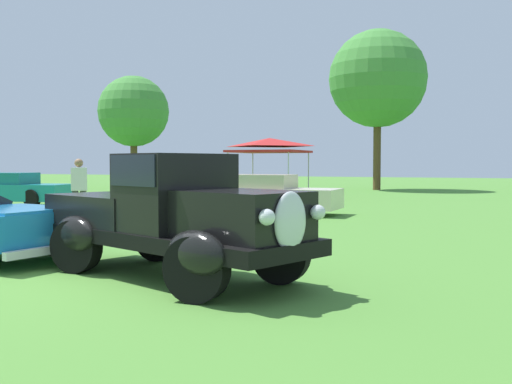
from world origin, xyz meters
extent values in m
plane|color=#4C8433|center=(0.00, 0.00, 0.00)|extent=(120.00, 120.00, 0.00)
cube|color=black|center=(0.75, 0.30, 0.56)|extent=(4.65, 2.93, 0.20)
cube|color=black|center=(1.98, -0.18, 0.94)|extent=(1.92, 1.61, 0.60)
ellipsoid|color=silver|center=(2.77, -0.48, 0.92)|extent=(0.34, 0.54, 0.68)
cube|color=black|center=(0.86, 0.25, 1.18)|extent=(1.48, 1.66, 1.04)
cube|color=black|center=(0.86, 0.25, 1.48)|extent=(1.40, 1.66, 0.40)
cube|color=black|center=(-0.42, 0.75, 0.86)|extent=(2.30, 2.00, 0.48)
ellipsoid|color=black|center=(2.31, 0.47, 0.56)|extent=(0.99, 0.67, 0.52)
ellipsoid|color=black|center=(1.79, -0.88, 0.56)|extent=(0.99, 0.67, 0.52)
ellipsoid|color=black|center=(-0.16, 1.42, 0.56)|extent=(0.99, 0.67, 0.52)
ellipsoid|color=black|center=(-0.68, 0.07, 0.56)|extent=(0.99, 0.67, 0.52)
sphere|color=silver|center=(2.97, -0.09, 1.00)|extent=(0.18, 0.18, 0.18)
sphere|color=silver|center=(2.65, -0.91, 1.00)|extent=(0.18, 0.18, 0.18)
cylinder|color=black|center=(2.31, 0.47, 0.38)|extent=(0.76, 0.24, 0.76)
cylinder|color=black|center=(1.79, -0.88, 0.38)|extent=(0.76, 0.24, 0.76)
cylinder|color=black|center=(-0.16, 1.42, 0.38)|extent=(0.76, 0.24, 0.76)
cylinder|color=black|center=(-0.68, 0.07, 0.38)|extent=(0.76, 0.24, 0.76)
cube|color=#1E7AB7|center=(-2.14, 0.38, 0.77)|extent=(1.83, 1.69, 0.20)
cube|color=silver|center=(-1.24, 0.23, 0.28)|extent=(0.36, 1.65, 0.12)
cylinder|color=black|center=(-1.91, 1.12, 0.33)|extent=(0.66, 0.20, 0.66)
cube|color=teal|center=(-11.90, 9.99, 0.50)|extent=(4.78, 2.58, 0.60)
cube|color=#146A6E|center=(-12.08, 9.95, 1.00)|extent=(2.25, 1.82, 0.44)
cylinder|color=black|center=(-10.42, 9.51, 0.32)|extent=(0.64, 0.22, 0.64)
cube|color=beige|center=(-1.78, 10.26, 0.50)|extent=(4.59, 1.79, 0.60)
cube|color=#B3AB8E|center=(-1.96, 10.26, 1.00)|extent=(2.04, 1.49, 0.44)
cylinder|color=black|center=(-0.40, 9.52, 0.32)|extent=(0.64, 0.22, 0.64)
cylinder|color=black|center=(-3.12, 9.46, 0.32)|extent=(0.64, 0.22, 0.64)
cylinder|color=#283351|center=(-1.95, 6.56, 0.43)|extent=(0.16, 0.16, 0.86)
cylinder|color=#283351|center=(-2.00, 6.75, 0.43)|extent=(0.16, 0.16, 0.86)
cube|color=silver|center=(-1.97, 6.65, 1.16)|extent=(0.33, 0.45, 0.60)
sphere|color=brown|center=(-1.97, 6.65, 1.58)|extent=(0.22, 0.22, 0.22)
cylinder|color=#383838|center=(-5.09, 5.71, 0.43)|extent=(0.16, 0.16, 0.86)
cylinder|color=#383838|center=(-5.25, 5.58, 0.43)|extent=(0.16, 0.16, 0.86)
cube|color=silver|center=(-5.17, 5.64, 1.16)|extent=(0.46, 0.44, 0.60)
sphere|color=#936B4C|center=(-5.17, 5.64, 1.58)|extent=(0.22, 0.22, 0.22)
cylinder|color=#B7B7BC|center=(-3.34, 19.58, 1.02)|extent=(0.05, 0.05, 2.05)
cylinder|color=#B7B7BC|center=(-3.34, 16.76, 1.02)|extent=(0.05, 0.05, 2.05)
cylinder|color=#B7B7BC|center=(-6.16, 19.58, 1.02)|extent=(0.05, 0.05, 2.05)
cylinder|color=#B7B7BC|center=(-6.16, 16.76, 1.02)|extent=(0.05, 0.05, 2.05)
cube|color=red|center=(-4.75, 18.17, 2.10)|extent=(3.13, 3.13, 0.10)
pyramid|color=red|center=(-4.75, 18.17, 2.52)|extent=(3.07, 3.07, 0.38)
cylinder|color=brown|center=(-16.91, 25.36, 1.83)|extent=(0.44, 0.44, 3.66)
sphere|color=#428938|center=(-16.91, 25.36, 4.90)|extent=(4.52, 4.52, 4.52)
cylinder|color=brown|center=(-1.79, 27.99, 2.47)|extent=(0.44, 0.44, 4.94)
sphere|color=#428938|center=(-1.79, 27.99, 6.50)|extent=(5.68, 5.68, 5.68)
camera|label=1|loc=(4.94, -6.70, 1.57)|focal=41.38mm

